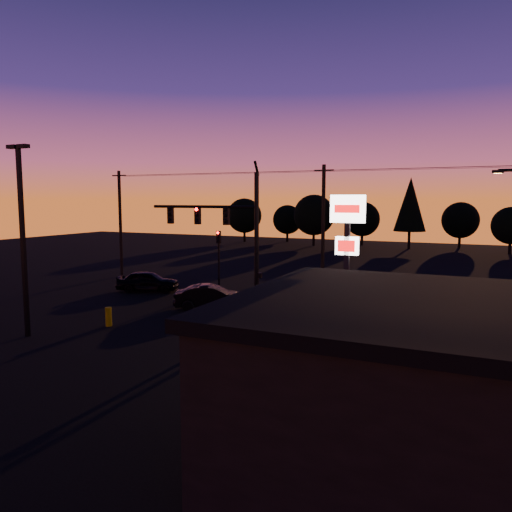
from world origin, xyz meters
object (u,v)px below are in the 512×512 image
(pylon_sign, at_px, (347,239))
(car_left, at_px, (148,281))
(parking_lot_light, at_px, (22,228))
(suv_parked, at_px, (411,383))
(secondary_signal, at_px, (219,252))
(car_mid, at_px, (211,297))
(bollard, at_px, (109,317))
(traffic_signal_mast, at_px, (230,230))
(car_right, at_px, (339,293))

(pylon_sign, xyz_separation_m, car_left, (-16.51, 7.61, -4.16))
(parking_lot_light, relative_size, suv_parked, 2.08)
(suv_parked, bearing_deg, secondary_signal, 124.59)
(parking_lot_light, xyz_separation_m, car_mid, (5.04, 9.03, -4.54))
(pylon_sign, xyz_separation_m, bollard, (-12.28, -1.31, -4.42))
(bollard, xyz_separation_m, suv_parked, (15.73, -3.41, 0.11))
(car_left, bearing_deg, bollard, -177.13)
(secondary_signal, bearing_deg, car_mid, -65.04)
(traffic_signal_mast, xyz_separation_m, bollard, (-5.18, -3.81, -4.44))
(traffic_signal_mast, xyz_separation_m, car_left, (-9.41, 5.11, -4.19))
(car_left, height_order, suv_parked, car_left)
(car_right, relative_size, suv_parked, 1.17)
(car_right, bearing_deg, car_mid, -80.18)
(car_left, relative_size, suv_parked, 1.00)
(secondary_signal, height_order, parking_lot_light, parking_lot_light)
(bollard, height_order, car_left, car_left)
(car_left, height_order, car_mid, car_left)
(car_right, bearing_deg, bollard, -66.24)
(traffic_signal_mast, bearing_deg, car_left, 151.48)
(pylon_sign, bearing_deg, suv_parked, -53.80)
(parking_lot_light, distance_m, car_right, 18.37)
(secondary_signal, distance_m, pylon_sign, 15.75)
(pylon_sign, height_order, bollard, pylon_sign)
(traffic_signal_mast, relative_size, secondary_signal, 1.97)
(car_mid, distance_m, suv_parked, 15.89)
(pylon_sign, relative_size, car_right, 1.33)
(traffic_signal_mast, height_order, car_mid, traffic_signal_mast)
(secondary_signal, bearing_deg, car_left, -152.15)
(car_mid, bearing_deg, car_right, -81.51)
(pylon_sign, distance_m, suv_parked, 7.26)
(parking_lot_light, relative_size, car_mid, 2.07)
(pylon_sign, bearing_deg, car_mid, 154.41)
(car_left, xyz_separation_m, car_mid, (7.05, -3.07, -0.02))
(pylon_sign, bearing_deg, parking_lot_light, -162.77)
(parking_lot_light, xyz_separation_m, car_left, (-2.01, 12.10, -4.52))
(traffic_signal_mast, distance_m, suv_parked, 13.50)
(bollard, distance_m, car_left, 9.87)
(car_mid, xyz_separation_m, car_right, (6.69, 4.36, 0.02))
(traffic_signal_mast, relative_size, car_right, 1.67)
(traffic_signal_mast, height_order, bollard, traffic_signal_mast)
(secondary_signal, xyz_separation_m, bollard, (-0.28, -11.30, -2.36))
(parking_lot_light, height_order, car_mid, parking_lot_light)
(parking_lot_light, height_order, pylon_sign, parking_lot_light)
(parking_lot_light, relative_size, pylon_sign, 1.34)
(parking_lot_light, xyz_separation_m, bollard, (2.22, 3.19, -4.77))
(secondary_signal, relative_size, parking_lot_light, 0.48)
(car_mid, distance_m, car_right, 7.99)
(car_left, bearing_deg, secondary_signal, -84.66)
(secondary_signal, xyz_separation_m, parking_lot_light, (-2.50, -14.49, 2.41))
(traffic_signal_mast, height_order, car_left, traffic_signal_mast)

